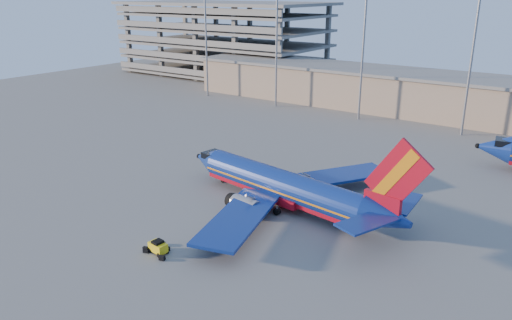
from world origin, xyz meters
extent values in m
plane|color=slate|center=(0.00, 0.00, 0.00)|extent=(220.00, 220.00, 0.00)
cube|color=gray|center=(10.00, 58.00, 4.00)|extent=(120.00, 15.00, 8.00)
cube|color=slate|center=(10.00, 58.00, 8.20)|extent=(122.00, 16.00, 0.60)
cube|color=slate|center=(-62.00, 74.00, 1.00)|extent=(60.00, 30.00, 0.70)
cube|color=slate|center=(-62.00, 74.00, 5.20)|extent=(60.00, 30.00, 0.70)
cube|color=slate|center=(-62.00, 74.00, 9.40)|extent=(60.00, 30.00, 0.70)
cube|color=slate|center=(-62.00, 74.00, 13.60)|extent=(60.00, 30.00, 0.70)
cube|color=slate|center=(-62.00, 74.00, 17.80)|extent=(60.00, 30.00, 0.70)
cube|color=slate|center=(-62.00, 74.00, 21.00)|extent=(62.00, 32.00, 0.80)
cube|color=slate|center=(-62.00, 87.00, 10.50)|extent=(1.20, 1.20, 21.00)
cylinder|color=gray|center=(-45.00, 46.00, 14.00)|extent=(0.44, 0.44, 28.00)
cylinder|color=gray|center=(-25.00, 46.00, 14.00)|extent=(0.44, 0.44, 28.00)
cylinder|color=gray|center=(-5.00, 46.00, 14.00)|extent=(0.44, 0.44, 28.00)
cylinder|color=gray|center=(15.00, 46.00, 14.00)|extent=(0.44, 0.44, 28.00)
cylinder|color=navy|center=(5.30, 1.20, 2.62)|extent=(23.60, 7.06, 3.60)
cube|color=#AF0E1E|center=(5.30, 1.20, 1.70)|extent=(23.50, 6.38, 1.26)
cube|color=orange|center=(5.30, 1.20, 2.38)|extent=(23.61, 7.10, 0.21)
cone|color=navy|center=(-8.25, 3.25, 2.62)|extent=(4.58, 4.17, 3.60)
cube|color=black|center=(-7.00, 3.07, 3.55)|extent=(2.69, 2.85, 0.78)
cone|color=navy|center=(19.33, -0.93, 2.96)|extent=(5.54, 4.31, 3.60)
cube|color=#AF0E1E|center=(18.56, -0.82, 4.28)|extent=(4.12, 1.14, 2.14)
cube|color=#AF0E1E|center=(19.90, -1.02, 7.68)|extent=(7.10, 1.38, 7.75)
cube|color=orange|center=(19.71, -0.99, 7.68)|extent=(4.75, 1.12, 6.08)
cube|color=navy|center=(19.44, 2.39, 3.50)|extent=(3.28, 6.38, 0.21)
cube|color=navy|center=(18.45, -4.14, 3.50)|extent=(4.92, 6.85, 0.21)
cube|color=navy|center=(8.02, 9.43, 1.75)|extent=(12.22, 15.31, 0.34)
cube|color=navy|center=(5.46, -7.48, 1.75)|extent=(8.68, 15.81, 0.34)
cube|color=#AF0E1E|center=(5.78, 1.12, 1.31)|extent=(6.33, 4.62, 0.97)
cylinder|color=gray|center=(4.90, 6.37, 1.12)|extent=(3.77, 2.54, 2.04)
cylinder|color=gray|center=(3.39, -3.62, 1.12)|extent=(3.77, 2.54, 2.04)
cylinder|color=gray|center=(-5.27, 2.80, 0.53)|extent=(0.27, 0.27, 1.07)
cylinder|color=black|center=(-5.27, 2.80, 0.31)|extent=(0.65, 0.33, 0.62)
cylinder|color=black|center=(7.12, 3.48, 0.41)|extent=(0.89, 0.65, 0.82)
cylinder|color=black|center=(6.36, -1.52, 0.41)|extent=(0.89, 0.65, 0.82)
cone|color=navy|center=(23.00, 30.56, 2.97)|extent=(5.18, 4.72, 4.06)
cube|color=black|center=(24.41, 30.77, 4.01)|extent=(3.04, 3.23, 0.88)
cube|color=yellow|center=(1.65, -15.84, 0.67)|extent=(1.99, 1.28, 0.90)
cube|color=black|center=(1.65, -15.84, 1.21)|extent=(1.00, 1.08, 0.31)
cylinder|color=black|center=(0.99, -15.27, 0.23)|extent=(0.48, 0.21, 0.47)
cylinder|color=black|center=(0.88, -16.25, 0.23)|extent=(0.48, 0.21, 0.47)
cylinder|color=black|center=(2.41, -15.43, 0.23)|extent=(0.48, 0.21, 0.47)
cylinder|color=black|center=(2.31, -16.41, 0.23)|extent=(0.48, 0.21, 0.47)
cube|color=black|center=(0.56, -16.44, 0.18)|extent=(0.67, 0.57, 0.36)
cube|color=black|center=(0.42, -16.38, 0.27)|extent=(0.59, 0.43, 0.53)
cube|color=black|center=(2.94, -16.60, 0.23)|extent=(0.64, 0.50, 0.46)
cube|color=black|center=(0.84, -14.49, 0.20)|extent=(0.58, 0.46, 0.40)
cube|color=black|center=(0.96, -15.65, 0.20)|extent=(0.67, 0.40, 0.41)
cube|color=black|center=(1.97, -15.03, 0.22)|extent=(0.69, 0.49, 0.44)
camera|label=1|loc=(34.96, -45.94, 24.77)|focal=35.00mm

